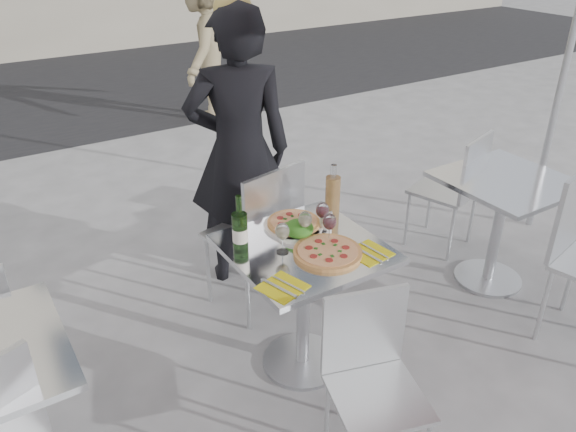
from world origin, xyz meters
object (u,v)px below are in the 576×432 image
carafe (333,195)px  wineglass_white_b (305,220)px  side_table_right (501,209)px  pizza_far (294,224)px  napkin_left (282,287)px  chair_far (261,228)px  woman_diner (239,152)px  wineglass_white_a (282,232)px  wineglass_red_a (330,223)px  main_table (304,282)px  chair_near (371,370)px  pizza_near (328,252)px  salad_plate (299,230)px  wineglass_red_b (322,211)px  napkin_right (369,253)px  sugar_shaker (326,219)px  pedestrian_b (204,47)px  wine_bottle (240,230)px  side_chair_rfar (457,183)px

carafe → wineglass_white_b: size_ratio=1.84×
side_table_right → pizza_far: size_ratio=2.38×
carafe → napkin_left: carafe is taller
side_table_right → chair_far: (-1.44, 0.53, 0.04)m
woman_diner → pizza_far: size_ratio=5.67×
wineglass_white_a → wineglass_red_a: size_ratio=1.00×
main_table → wineglass_red_a: bearing=-13.3°
chair_near → pizza_near: size_ratio=2.49×
salad_plate → wineglass_red_b: bearing=-3.8°
chair_far → chair_near: bearing=71.6°
wineglass_red_a → wineglass_white_a: bearing=170.2°
main_table → napkin_left: 0.42m
pizza_near → wineglass_red_a: size_ratio=2.10×
side_table_right → pizza_near: size_ratio=2.27×
wineglass_red_b → napkin_left: (-0.44, -0.32, -0.11)m
side_table_right → wineglass_red_a: size_ratio=4.76×
napkin_right → side_table_right: bearing=2.4°
sugar_shaker → wineglass_white_b: 0.17m
chair_far → pedestrian_b: (1.29, 3.59, 0.27)m
sugar_shaker → wineglass_red_b: (-0.03, -0.01, 0.06)m
side_table_right → wineglass_white_b: (-1.46, 0.05, 0.32)m
wineglass_white_a → napkin_left: wineglass_white_a is taller
sugar_shaker → pedestrian_b: bearing=74.0°
wine_bottle → wineglass_red_a: size_ratio=1.87×
sugar_shaker → side_table_right: bearing=-4.1°
pedestrian_b → carafe: size_ratio=5.82×
woman_diner → side_chair_rfar: bearing=-178.3°
napkin_left → wine_bottle: bearing=75.1°
chair_far → side_chair_rfar: 1.53m
wineglass_red_a → wineglass_red_b: same height
pizza_far → wineglass_red_a: 0.25m
salad_plate → napkin_right: size_ratio=1.09×
wineglass_red_a → napkin_left: size_ratio=0.70×
chair_near → sugar_shaker: size_ratio=7.71×
wineglass_white_b → wineglass_white_a: bearing=-165.3°
sugar_shaker → pizza_far: bearing=142.0°
pedestrian_b → wineglass_white_b: size_ratio=10.72×
main_table → wineglass_red_a: size_ratio=4.76×
wineglass_white_b → wineglass_red_b: size_ratio=1.00×
side_chair_rfar → wineglass_white_b: size_ratio=5.62×
pedestrian_b → napkin_right: bearing=22.9°
side_chair_rfar → pizza_far: 1.56m
wineglass_red_a → wineglass_red_b: bearing=71.1°
side_table_right → carafe: carafe is taller
sugar_shaker → napkin_right: bearing=-83.8°
wine_bottle → wineglass_white_a: size_ratio=1.87×
woman_diner → pizza_far: woman_diner is taller
pizza_far → main_table: bearing=-108.0°
sugar_shaker → wineglass_red_a: bearing=-119.0°
main_table → pedestrian_b: size_ratio=0.44×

